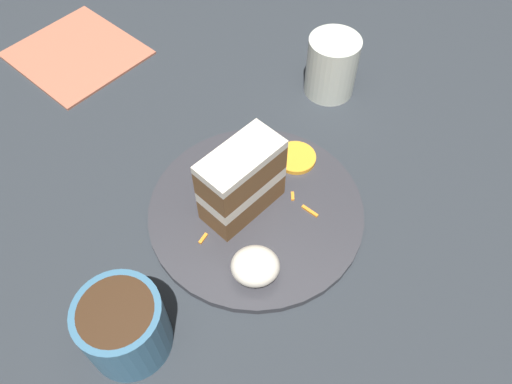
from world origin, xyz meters
TOP-DOWN VIEW (x-y plane):
  - ground_plane at (0.00, 0.00)m, footprint 6.00×6.00m
  - dining_table at (0.00, 0.00)m, footprint 1.00×1.16m
  - plate at (0.01, -0.03)m, footprint 0.28×0.28m
  - cake_slice at (-0.01, -0.02)m, footprint 0.11×0.11m
  - cream_dollop at (0.01, -0.12)m, footprint 0.06×0.05m
  - orange_garnish at (0.07, 0.05)m, footprint 0.06×0.06m
  - carrot_shreds_scatter at (0.01, -0.01)m, footprint 0.15×0.13m
  - drinking_glass at (0.13, 0.20)m, footprint 0.08×0.08m
  - coffee_mug at (-0.13, -0.20)m, footprint 0.09×0.09m
  - menu_card at (-0.28, 0.29)m, footprint 0.26×0.26m

SIDE VIEW (x-z plane):
  - ground_plane at x=0.00m, z-range 0.00..0.00m
  - dining_table at x=0.00m, z-range 0.00..0.04m
  - menu_card at x=-0.28m, z-range 0.04..0.04m
  - plate at x=0.01m, z-range 0.04..0.05m
  - carrot_shreds_scatter at x=0.01m, z-range 0.05..0.05m
  - orange_garnish at x=0.07m, z-range 0.05..0.05m
  - cream_dollop at x=0.01m, z-range 0.05..0.09m
  - drinking_glass at x=0.13m, z-range 0.03..0.12m
  - coffee_mug at x=-0.13m, z-range 0.04..0.13m
  - cake_slice at x=-0.01m, z-range 0.05..0.15m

